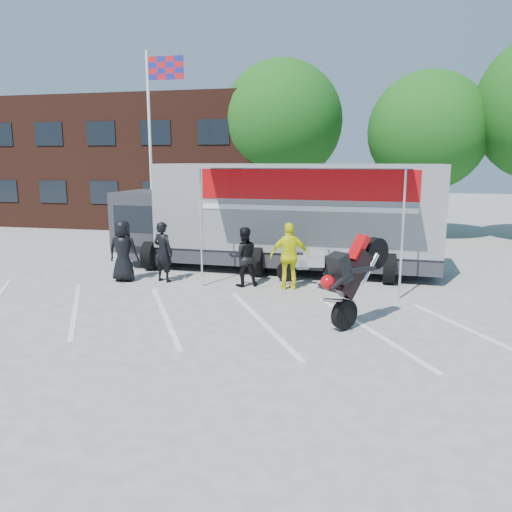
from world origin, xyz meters
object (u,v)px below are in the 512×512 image
at_px(spectator_leather_c, 244,257).
at_px(spectator_hivis, 290,256).
at_px(flagpole, 155,126).
at_px(tree_mid, 428,132).
at_px(tree_left, 282,122).
at_px(transporter_truck, 281,270).
at_px(spectator_leather_b, 163,252).
at_px(parked_motorcycle, 310,281).
at_px(spectator_leather_a, 123,251).
at_px(stunt_bike_rider, 366,324).

distance_m(spectator_leather_c, spectator_hivis, 1.38).
bearing_deg(flagpole, spectator_leather_c, -48.33).
bearing_deg(tree_mid, tree_left, 171.87).
relative_size(transporter_truck, spectator_leather_b, 6.05).
bearing_deg(transporter_truck, parked_motorcycle, -49.65).
height_order(transporter_truck, spectator_leather_b, spectator_leather_b).
bearing_deg(flagpole, tree_mid, 23.97).
relative_size(flagpole, spectator_leather_a, 4.26).
relative_size(tree_mid, parked_motorcycle, 3.68).
xyz_separation_m(tree_left, spectator_leather_c, (0.98, -11.87, -4.69)).
relative_size(tree_left, spectator_leather_b, 4.70).
bearing_deg(parked_motorcycle, stunt_bike_rider, -165.82).
bearing_deg(tree_left, transporter_truck, -80.00).
distance_m(tree_mid, spectator_leather_a, 15.30).
bearing_deg(spectator_leather_b, stunt_bike_rider, 173.27).
height_order(tree_left, tree_mid, tree_left).
bearing_deg(parked_motorcycle, spectator_hivis, 144.70).
distance_m(tree_left, transporter_truck, 11.10).
relative_size(tree_left, tree_mid, 1.13).
bearing_deg(spectator_hivis, transporter_truck, -91.89).
bearing_deg(tree_left, spectator_leather_c, -85.27).
xyz_separation_m(transporter_truck, parked_motorcycle, (1.16, -1.45, 0.00)).
height_order(transporter_truck, spectator_leather_a, spectator_leather_a).
xyz_separation_m(tree_mid, spectator_leather_b, (-8.53, -10.89, -4.02)).
bearing_deg(stunt_bike_rider, tree_left, 147.63).
bearing_deg(tree_mid, spectator_hivis, -113.00).
distance_m(tree_mid, parked_motorcycle, 11.84).
bearing_deg(parked_motorcycle, spectator_leather_c, 106.78).
bearing_deg(stunt_bike_rider, spectator_hivis, 169.70).
height_order(flagpole, transporter_truck, flagpole).
relative_size(tree_mid, transporter_truck, 0.69).
bearing_deg(parked_motorcycle, flagpole, 44.48).
bearing_deg(flagpole, parked_motorcycle, -34.79).
bearing_deg(parked_motorcycle, spectator_leather_a, 91.21).
xyz_separation_m(transporter_truck, spectator_hivis, (0.68, -2.48, 0.96)).
bearing_deg(tree_mid, stunt_bike_rider, -100.18).
xyz_separation_m(tree_left, tree_mid, (7.00, -1.00, -0.62)).
xyz_separation_m(tree_mid, spectator_hivis, (-4.65, -10.95, -3.98)).
xyz_separation_m(tree_left, transporter_truck, (1.67, -9.46, -5.57)).
xyz_separation_m(transporter_truck, spectator_leather_b, (-3.20, -2.43, 0.92)).
height_order(tree_mid, transporter_truck, tree_mid).
xyz_separation_m(transporter_truck, spectator_leather_c, (-0.69, -2.41, 0.87)).
relative_size(tree_left, spectator_leather_c, 4.95).
xyz_separation_m(parked_motorcycle, spectator_hivis, (-0.47, -1.04, 0.96)).
distance_m(transporter_truck, parked_motorcycle, 1.86).
bearing_deg(stunt_bike_rider, tree_mid, 120.16).
relative_size(tree_left, stunt_bike_rider, 3.90).
height_order(tree_left, stunt_bike_rider, tree_left).
bearing_deg(spectator_leather_a, parked_motorcycle, -173.05).
height_order(transporter_truck, stunt_bike_rider, transporter_truck).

